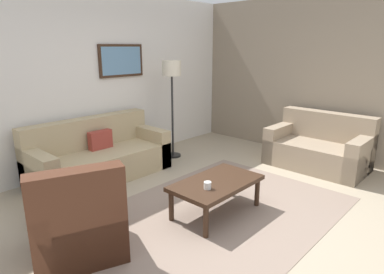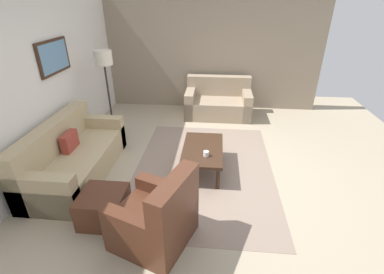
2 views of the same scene
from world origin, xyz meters
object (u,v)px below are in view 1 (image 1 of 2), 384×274
object	(u,v)px
couch_loveseat	(319,149)
ottoman	(68,201)
armchair_leather	(78,227)
couch_main	(98,157)
framed_artwork	(121,61)
lamp_standing	(172,78)
coffee_table	(216,185)
cup	(207,185)

from	to	relation	value
couch_loveseat	ottoman	world-z (taller)	couch_loveseat
couch_loveseat	armchair_leather	xyz separation A→B (m)	(-3.98, 0.64, 0.01)
couch_main	framed_artwork	size ratio (longest dim) A/B	2.41
lamp_standing	coffee_table	bearing A→B (deg)	-120.35
coffee_table	framed_artwork	world-z (taller)	framed_artwork
couch_loveseat	couch_main	bearing A→B (deg)	140.08
coffee_table	lamp_standing	distance (m)	2.45
couch_main	cup	distance (m)	2.14
lamp_standing	framed_artwork	distance (m)	0.89
armchair_leather	cup	distance (m)	1.40
lamp_standing	framed_artwork	size ratio (longest dim) A/B	2.00
lamp_standing	ottoman	bearing A→B (deg)	-163.12
couch_loveseat	lamp_standing	xyz separation A→B (m)	(-1.31, 2.14, 1.11)
ottoman	lamp_standing	size ratio (longest dim) A/B	0.33
ottoman	cup	world-z (taller)	cup
ottoman	lamp_standing	distance (m)	2.76
coffee_table	armchair_leather	bearing A→B (deg)	164.93
couch_main	lamp_standing	xyz separation A→B (m)	(1.44, -0.16, 1.11)
coffee_table	lamp_standing	bearing A→B (deg)	59.65
armchair_leather	lamp_standing	xyz separation A→B (m)	(2.66, 1.50, 1.10)
couch_main	couch_loveseat	bearing A→B (deg)	-39.92
armchair_leather	framed_artwork	world-z (taller)	framed_artwork
couch_loveseat	armchair_leather	bearing A→B (deg)	170.80
cup	couch_main	bearing A→B (deg)	92.14
coffee_table	framed_artwork	distance (m)	2.87
ottoman	framed_artwork	world-z (taller)	framed_artwork
couch_main	cup	bearing A→B (deg)	-87.86
ottoman	couch_loveseat	bearing A→B (deg)	-21.05
cup	armchair_leather	bearing A→B (deg)	159.83
armchair_leather	coffee_table	xyz separation A→B (m)	(1.55, -0.42, 0.05)
framed_artwork	coffee_table	bearing A→B (deg)	-101.52
couch_main	couch_loveseat	size ratio (longest dim) A/B	1.35
couch_main	ottoman	distance (m)	1.29
armchair_leather	lamp_standing	size ratio (longest dim) A/B	0.60
ottoman	coffee_table	xyz separation A→B (m)	(1.25, -1.19, 0.16)
armchair_leather	ottoman	bearing A→B (deg)	69.45
armchair_leather	ottoman	world-z (taller)	armchair_leather
couch_main	lamp_standing	distance (m)	1.82
lamp_standing	armchair_leather	bearing A→B (deg)	-150.70
coffee_table	cup	size ratio (longest dim) A/B	13.16
couch_loveseat	framed_artwork	bearing A→B (deg)	125.37
armchair_leather	cup	bearing A→B (deg)	-20.17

